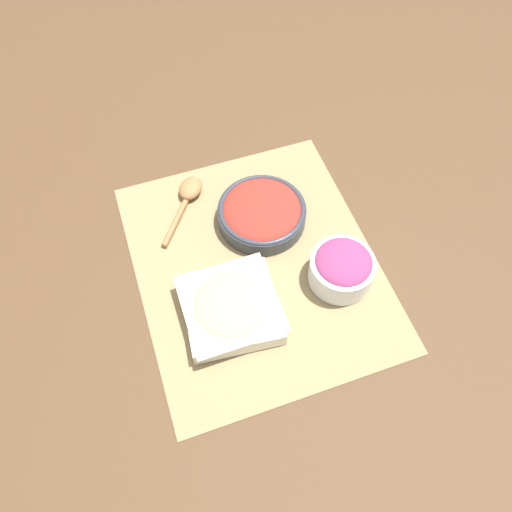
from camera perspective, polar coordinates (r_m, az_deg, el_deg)
ground_plane at (r=0.99m, az=0.00°, el=-1.02°), size 3.00×3.00×0.00m
placemat at (r=0.99m, az=0.00°, el=-0.96°), size 0.55×0.46×0.00m
onion_bowl at (r=0.95m, az=9.78°, el=-1.31°), size 0.12×0.12×0.07m
tomato_bowl at (r=1.03m, az=0.68°, el=5.06°), size 0.18×0.18×0.05m
cucumber_bowl at (r=0.92m, az=-2.90°, el=-5.84°), size 0.18×0.18×0.05m
wooden_spoon at (r=1.08m, az=-7.80°, el=6.98°), size 0.16×0.13×0.03m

